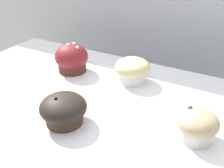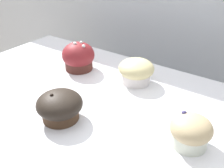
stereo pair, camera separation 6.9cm
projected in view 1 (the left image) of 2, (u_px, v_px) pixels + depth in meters
wall_back at (165, 41)px, 1.15m from camera, size 3.20×0.10×1.80m
muffin_front_center at (64, 109)px, 0.61m from camera, size 0.11×0.11×0.08m
muffin_back_left at (197, 126)px, 0.56m from camera, size 0.09×0.09×0.07m
muffin_back_right at (72, 59)px, 0.84m from camera, size 0.11×0.11×0.10m
muffin_front_left at (132, 70)px, 0.78m from camera, size 0.11×0.11×0.07m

